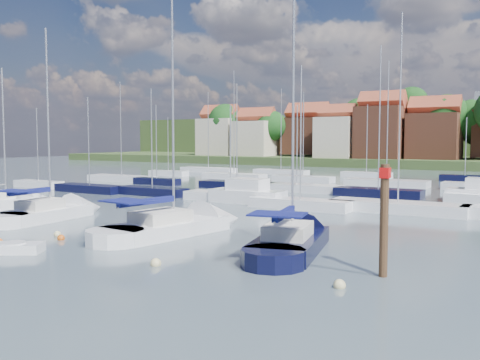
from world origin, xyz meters
The scene contains 14 objects.
ground centered at (0.00, 40.00, 0.00)m, with size 260.00×260.00×0.00m, color #404C56.
sailboat_left centered at (-12.76, 4.73, 0.36)m, with size 4.09×11.25×14.98m.
sailboat_centre centered at (-0.99, 4.86, 0.35)m, with size 5.01×12.80×16.88m.
sailboat_navy centered at (7.07, 3.97, 0.36)m, with size 5.59×11.78×15.79m.
sailboat_far centered at (-20.80, 6.63, 0.34)m, with size 3.55×9.78×12.76m.
tender centered at (-4.74, -4.95, 0.24)m, with size 3.19×2.69×0.63m.
timber_piling centered at (12.97, 0.13, 1.50)m, with size 0.40×0.40×7.05m.
buoy_c centered at (-6.56, -0.59, 0.00)m, with size 0.43×0.43×0.43m, color beige.
buoy_d centered at (3.40, -3.34, 0.00)m, with size 0.50×0.50×0.50m, color beige.
buoy_e centered at (4.21, 6.10, 0.00)m, with size 0.54×0.54×0.54m, color #D85914.
buoy_f centered at (12.00, -2.47, 0.00)m, with size 0.49×0.49×0.49m, color beige.
buoy_g centered at (-5.44, -1.27, 0.00)m, with size 0.43×0.43×0.43m, color #D85914.
buoy_h centered at (6.49, 1.76, 0.00)m, with size 0.48×0.48×0.48m, color #D85914.
marina_field centered at (1.91, 35.15, 0.43)m, with size 79.62×41.41×15.93m.
Camera 1 is at (19.29, -22.16, 5.84)m, focal length 40.00 mm.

